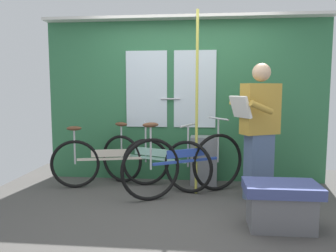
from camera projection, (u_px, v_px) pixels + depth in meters
ground_plane at (178, 213)px, 3.64m from camera, size 5.04×4.24×0.04m
train_door_wall at (184, 97)px, 4.80m from camera, size 4.04×0.28×2.35m
bicycle_near_door at (110, 161)px, 4.53m from camera, size 1.59×0.53×0.87m
bicycle_leaning_behind at (152, 161)px, 4.50m from camera, size 1.62×0.76×0.90m
bicycle_by_pole at (185, 164)px, 4.15m from camera, size 1.50×0.91×0.97m
passenger_reading_newspaper at (259, 129)px, 3.95m from camera, size 0.62×0.56×1.65m
trash_bin_by_wall at (203, 160)px, 4.66m from camera, size 0.37×0.28×0.68m
handrail_pole at (197, 104)px, 4.15m from camera, size 0.04×0.04×2.31m
bench_seat_corner at (281, 204)px, 3.17m from camera, size 0.70×0.44×0.45m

